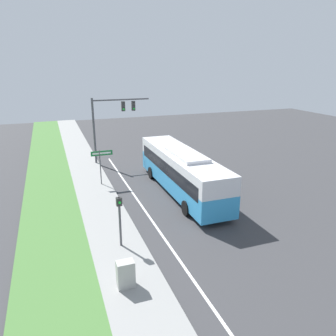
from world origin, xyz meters
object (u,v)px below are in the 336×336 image
object	(u,v)px
signal_gantry	(111,117)
pedestrian_signal	(120,214)
street_sign	(101,160)
utility_cabinet	(126,274)
bus	(182,169)

from	to	relation	value
signal_gantry	pedestrian_signal	bearing A→B (deg)	-99.50
pedestrian_signal	street_sign	world-z (taller)	street_sign
pedestrian_signal	utility_cabinet	world-z (taller)	pedestrian_signal
bus	utility_cabinet	distance (m)	11.39
utility_cabinet	street_sign	bearing A→B (deg)	85.07
signal_gantry	utility_cabinet	bearing A→B (deg)	-99.37
signal_gantry	pedestrian_signal	xyz separation A→B (m)	(-2.60, -15.52, -2.47)
bus	utility_cabinet	xyz separation A→B (m)	(-6.40, -9.36, -1.07)
bus	street_sign	world-z (taller)	bus
street_sign	pedestrian_signal	bearing A→B (deg)	-93.58
street_sign	utility_cabinet	size ratio (longest dim) A/B	2.38
signal_gantry	utility_cabinet	world-z (taller)	signal_gantry
street_sign	bus	bearing A→B (deg)	-33.50
signal_gantry	pedestrian_signal	distance (m)	15.92
pedestrian_signal	street_sign	xyz separation A→B (m)	(0.60, 9.53, 0.11)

